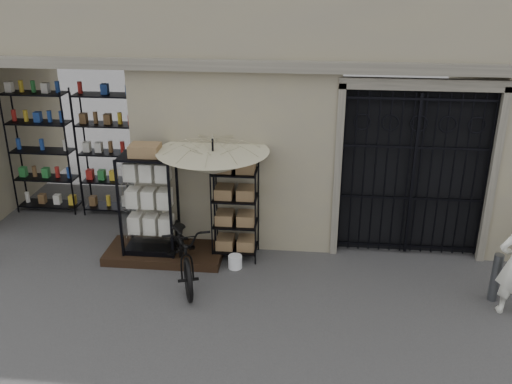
# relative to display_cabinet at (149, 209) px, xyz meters

# --- Properties ---
(ground) EXTENTS (80.00, 80.00, 0.00)m
(ground) POSITION_rel_display_cabinet_xyz_m (2.61, -1.51, -0.92)
(ground) COLOR black
(ground) RESTS_ON ground
(shop_recess) EXTENTS (3.00, 1.70, 3.00)m
(shop_recess) POSITION_rel_display_cabinet_xyz_m (-1.89, 1.29, 0.58)
(shop_recess) COLOR black
(shop_recess) RESTS_ON ground
(shop_shelving) EXTENTS (2.70, 0.50, 2.50)m
(shop_shelving) POSITION_rel_display_cabinet_xyz_m (-1.94, 1.79, 0.33)
(shop_shelving) COLOR black
(shop_shelving) RESTS_ON ground
(iron_gate) EXTENTS (2.50, 0.21, 3.00)m
(iron_gate) POSITION_rel_display_cabinet_xyz_m (4.36, 0.77, 0.58)
(iron_gate) COLOR black
(iron_gate) RESTS_ON ground
(step_platform) EXTENTS (2.00, 0.90, 0.15)m
(step_platform) POSITION_rel_display_cabinet_xyz_m (0.21, 0.04, -0.84)
(step_platform) COLOR black
(step_platform) RESTS_ON ground
(display_cabinet) EXTENTS (0.88, 0.57, 1.85)m
(display_cabinet) POSITION_rel_display_cabinet_xyz_m (0.00, 0.00, 0.00)
(display_cabinet) COLOR black
(display_cabinet) RESTS_ON step_platform
(wire_rack) EXTENTS (0.80, 0.63, 1.67)m
(wire_rack) POSITION_rel_display_cabinet_xyz_m (1.42, 0.21, -0.10)
(wire_rack) COLOR black
(wire_rack) RESTS_ON ground
(market_umbrella) EXTENTS (1.78, 1.81, 2.59)m
(market_umbrella) POSITION_rel_display_cabinet_xyz_m (1.09, 0.07, 0.95)
(market_umbrella) COLOR black
(market_umbrella) RESTS_ON ground
(white_bucket) EXTENTS (0.26, 0.26, 0.22)m
(white_bucket) POSITION_rel_display_cabinet_xyz_m (1.47, -0.20, -0.81)
(white_bucket) COLOR white
(white_bucket) RESTS_ON ground
(bicycle) EXTENTS (1.03, 1.25, 2.04)m
(bicycle) POSITION_rel_display_cabinet_xyz_m (0.70, -0.59, -0.92)
(bicycle) COLOR black
(bicycle) RESTS_ON ground
(steel_bollard) EXTENTS (0.16, 0.16, 0.77)m
(steel_bollard) POSITION_rel_display_cabinet_xyz_m (5.48, -0.75, -0.53)
(steel_bollard) COLOR #575A5F
(steel_bollard) RESTS_ON ground
(shopkeeper) EXTENTS (0.60, 1.60, 0.38)m
(shopkeeper) POSITION_rel_display_cabinet_xyz_m (5.64, -1.06, -0.92)
(shopkeeper) COLOR white
(shopkeeper) RESTS_ON ground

